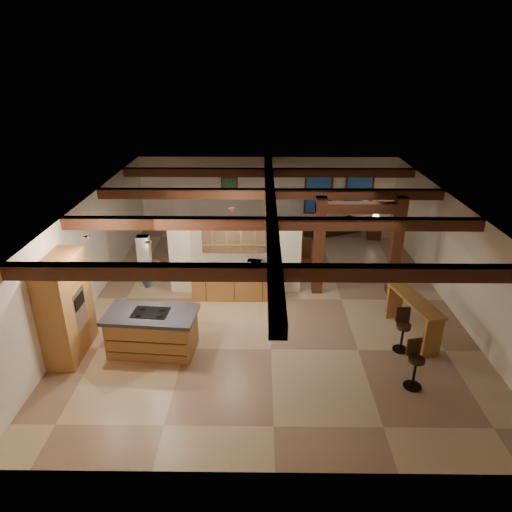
{
  "coord_description": "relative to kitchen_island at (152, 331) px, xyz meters",
  "views": [
    {
      "loc": [
        -0.25,
        -11.56,
        6.37
      ],
      "look_at": [
        -0.39,
        0.5,
        1.14
      ],
      "focal_mm": 32.0,
      "sensor_mm": 36.0,
      "label": 1
    }
  ],
  "objects": [
    {
      "name": "back_windows",
      "position": [
        5.58,
        8.47,
        0.98
      ],
      "size": [
        2.7,
        0.07,
        1.7
      ],
      "color": "#3F1C0F",
      "rests_on": "room_walls"
    },
    {
      "name": "table_lamp",
      "position": [
        6.88,
        7.45,
        0.33
      ],
      "size": [
        0.29,
        0.29,
        0.34
      ],
      "color": "black",
      "rests_on": "side_table"
    },
    {
      "name": "timber_posts",
      "position": [
        5.28,
        3.04,
        1.24
      ],
      "size": [
        2.5,
        0.3,
        2.9
      ],
      "color": "#3F1C0F",
      "rests_on": "ground"
    },
    {
      "name": "bar_stool_a",
      "position": [
        5.73,
        -1.21,
        0.03
      ],
      "size": [
        0.39,
        0.4,
        1.09
      ],
      "color": "black",
      "rests_on": "ground"
    },
    {
      "name": "ground",
      "position": [
        2.78,
        2.54,
        -0.52
      ],
      "size": [
        12.0,
        12.0,
        0.0
      ],
      "primitive_type": "plane",
      "color": "tan",
      "rests_on": "ground"
    },
    {
      "name": "dining_chairs",
      "position": [
        3.17,
        4.75,
        0.08
      ],
      "size": [
        2.08,
        2.08,
        1.18
      ],
      "color": "#3F1C0F",
      "rests_on": "ground"
    },
    {
      "name": "ceiling_beams",
      "position": [
        2.78,
        2.54,
        2.24
      ],
      "size": [
        10.0,
        12.0,
        0.28
      ],
      "color": "#3F1C0F",
      "rests_on": "room_walls"
    },
    {
      "name": "bar_stool_b",
      "position": [
        5.85,
        0.1,
        -0.01
      ],
      "size": [
        0.35,
        0.35,
        1.01
      ],
      "color": "black",
      "rests_on": "ground"
    },
    {
      "name": "range_hood",
      "position": [
        0.0,
        -0.0,
        1.26
      ],
      "size": [
        1.1,
        1.1,
        1.4
      ],
      "color": "silver",
      "rests_on": "room_walls"
    },
    {
      "name": "upper_display_cabinet",
      "position": [
        1.78,
        2.85,
        1.33
      ],
      "size": [
        1.8,
        0.36,
        0.95
      ],
      "color": "#976430",
      "rests_on": "partition_wall"
    },
    {
      "name": "bar_counter",
      "position": [
        6.27,
        0.73,
        0.18
      ],
      "size": [
        0.93,
        2.03,
        1.03
      ],
      "color": "#976430",
      "rests_on": "ground"
    },
    {
      "name": "framed_art",
      "position": [
        1.28,
        8.47,
        1.18
      ],
      "size": [
        0.65,
        0.05,
        0.85
      ],
      "color": "#3F1C0F",
      "rests_on": "room_walls"
    },
    {
      "name": "back_counter",
      "position": [
        1.78,
        2.65,
        -0.04
      ],
      "size": [
        2.5,
        0.66,
        0.94
      ],
      "color": "#976430",
      "rests_on": "ground"
    },
    {
      "name": "pantry_cabinet",
      "position": [
        -1.89,
        -0.06,
        0.68
      ],
      "size": [
        0.67,
        1.6,
        2.4
      ],
      "color": "#976430",
      "rests_on": "ground"
    },
    {
      "name": "microwave",
      "position": [
        2.35,
        2.65,
        0.53
      ],
      "size": [
        0.45,
        0.35,
        0.22
      ],
      "primitive_type": "imported",
      "rotation": [
        0.0,
        0.0,
        2.94
      ],
      "color": "#B6B5BA",
      "rests_on": "back_counter"
    },
    {
      "name": "partition_wall",
      "position": [
        1.78,
        3.04,
        0.58
      ],
      "size": [
        3.8,
        0.18,
        2.2
      ],
      "primitive_type": "cube",
      "color": "white",
      "rests_on": "ground"
    },
    {
      "name": "room_walls",
      "position": [
        2.78,
        2.54,
        1.26
      ],
      "size": [
        12.0,
        12.0,
        12.0
      ],
      "color": "white",
      "rests_on": "ground"
    },
    {
      "name": "sofa",
      "position": [
        5.24,
        8.04,
        -0.18
      ],
      "size": [
        2.49,
        1.77,
        0.68
      ],
      "primitive_type": "imported",
      "rotation": [
        0.0,
        0.0,
        3.56
      ],
      "color": "black",
      "rests_on": "ground"
    },
    {
      "name": "dining_table",
      "position": [
        3.17,
        4.75,
        -0.22
      ],
      "size": [
        1.93,
        1.55,
        0.6
      ],
      "primitive_type": "imported",
      "rotation": [
        0.0,
        0.0,
        0.42
      ],
      "color": "#401E10",
      "rests_on": "ground"
    },
    {
      "name": "bar_stool_c",
      "position": [
        5.85,
        0.12,
        0.02
      ],
      "size": [
        0.37,
        0.37,
        1.07
      ],
      "color": "black",
      "rests_on": "ground"
    },
    {
      "name": "kitchen_island",
      "position": [
        0.0,
        0.0,
        0.0
      ],
      "size": [
        2.17,
        1.28,
        1.04
      ],
      "color": "#976430",
      "rests_on": "ground"
    },
    {
      "name": "side_table",
      "position": [
        6.88,
        7.45,
        -0.21
      ],
      "size": [
        0.55,
        0.55,
        0.61
      ],
      "primitive_type": "cube",
      "rotation": [
        0.0,
        0.0,
        -0.13
      ],
      "color": "#3F1C0F",
      "rests_on": "ground"
    },
    {
      "name": "recessed_cans",
      "position": [
        0.25,
        0.6,
        2.35
      ],
      "size": [
        3.16,
        2.46,
        0.03
      ],
      "color": "silver",
      "rests_on": "room_walls"
    }
  ]
}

